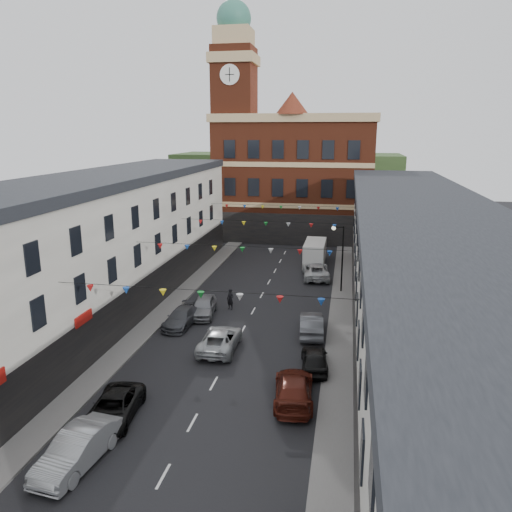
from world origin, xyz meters
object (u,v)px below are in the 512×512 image
Objects in this scene: car_right_c at (294,389)px; moving_car at (220,339)px; car_left_d at (181,317)px; white_van at (315,253)px; pedestrian at (230,299)px; car_right_e at (311,324)px; car_left_b at (77,449)px; car_left_c at (114,408)px; car_left_e at (204,307)px; car_right_f at (316,271)px; street_lamp at (340,250)px; car_right_d at (315,359)px.

car_right_c is 7.83m from moving_car.
white_van reaches higher than car_left_d.
moving_car is at bearing -57.30° from pedestrian.
car_left_b is at bearing 56.63° from car_right_e.
car_right_e is (8.82, 12.57, 0.11)m from car_left_c.
car_left_c is at bearing -98.24° from car_left_e.
car_left_b is 0.87× the size of car_right_f.
street_lamp is at bearing -73.49° from white_van.
white_van is at bearing 106.17° from street_lamp.
moving_car is (-5.47, 5.61, -0.03)m from car_right_c.
car_right_f is 18.33m from moving_car.
white_van is (-0.49, 5.34, 0.49)m from car_right_f.
car_left_d is 4.86m from pedestrian.
street_lamp is 19.43m from car_right_c.
car_left_e is at bearing -19.07° from car_right_e.
white_van reaches higher than car_left_b.
moving_car is at bearing -21.10° from car_right_d.
car_right_e is at bearing -86.38° from white_van.
street_lamp is 1.20× the size of car_right_c.
car_right_d is at bearing 91.54° from car_right_e.
car_left_b is 20.04m from pedestrian.
white_van is (-2.75, 9.48, -2.68)m from street_lamp.
car_left_b is 14.25m from car_right_d.
car_right_d is at bearing -26.72° from pedestrian.
car_right_e is at bearing 4.95° from car_left_d.
moving_car is 2.92× the size of pedestrian.
car_right_f is 3.11× the size of pedestrian.
moving_car is at bearing -100.99° from white_van.
car_left_b is (-10.40, -25.93, -3.14)m from street_lamp.
car_left_e is 0.86× the size of moving_car.
street_lamp is 24.95m from car_left_c.
car_left_b is 18.31m from car_right_e.
car_left_e is at bearing -45.31° from car_right_d.
pedestrian is at bearing -144.55° from street_lamp.
car_right_f is (8.14, 30.08, -0.02)m from car_left_b.
car_left_b is 15.95m from car_left_d.
car_right_c is 0.90× the size of white_van.
car_right_f is (7.89, 11.83, 0.01)m from car_left_e.
car_left_d is at bearing -49.73° from car_right_c.
street_lamp reaches higher than car_right_c.
pedestrian is (-6.54, 13.08, 0.13)m from car_right_c.
car_right_d is 0.85× the size of car_right_e.
street_lamp reaches higher than moving_car.
car_right_c is 28.57m from white_van.
car_right_d is 11.77m from pedestrian.
moving_car is (2.80, -5.77, -0.04)m from car_left_e.
moving_car is at bearing 64.85° from car_left_c.
car_right_d is at bearing -107.43° from car_right_c.
moving_car is at bearing -118.63° from street_lamp.
car_right_d is (9.41, 7.24, 0.02)m from car_left_c.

